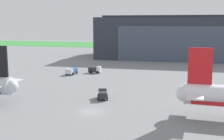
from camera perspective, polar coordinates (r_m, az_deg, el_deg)
The scene contains 6 objects.
ground_plane at distance 59.15m, azimuth -4.22°, elevation -8.05°, with size 440.00×440.00×0.00m, color slate.
grass_field_strip at distance 226.58m, azimuth 9.04°, elevation 4.67°, with size 440.00×56.00×0.08m, color #38893E.
maintenance_hangar at distance 154.07m, azimuth 16.82°, elevation 6.04°, with size 99.36×42.04×21.02m.
stair_truck at distance 68.32m, azimuth -1.82°, elevation -4.69°, with size 3.14×4.34×2.12m.
baggage_tug at distance 100.96m, azimuth -7.82°, elevation -0.16°, with size 2.92×5.17×2.15m.
pushback_tractor at distance 103.05m, azimuth -3.32°, elevation 0.10°, with size 4.30×2.33×2.35m.
Camera 1 is at (17.27, -53.79, 17.51)m, focal length 47.34 mm.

